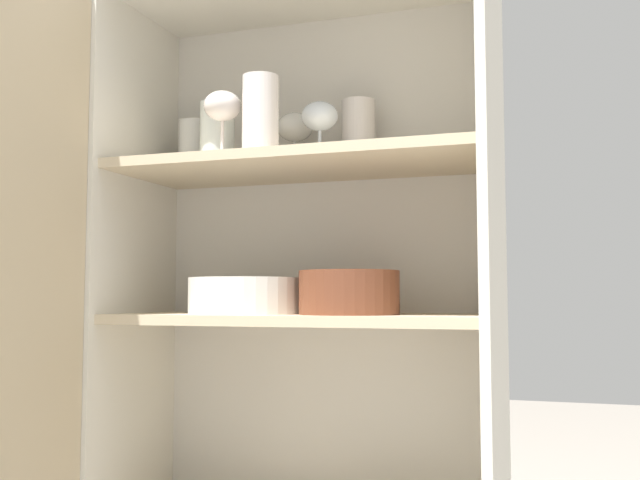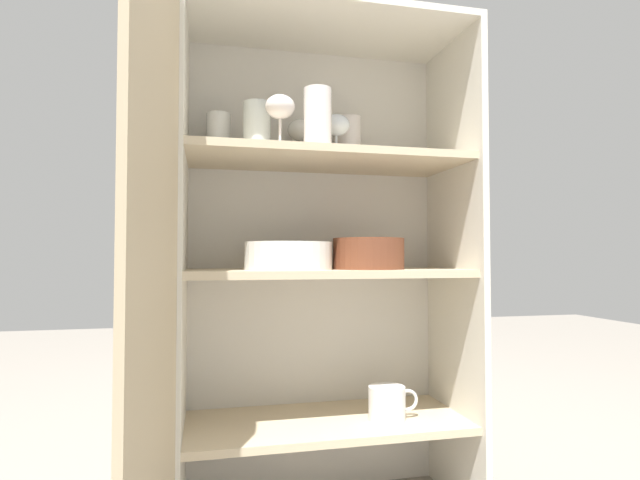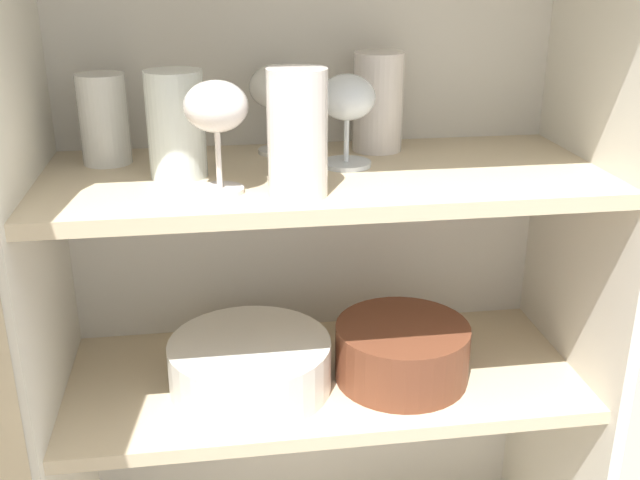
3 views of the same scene
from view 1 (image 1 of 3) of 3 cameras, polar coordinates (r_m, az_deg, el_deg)
The scene contains 14 objects.
cupboard_back_panel at distance 1.65m, azimuth 0.48°, elevation -5.48°, with size 0.78×0.02×1.31m, color silver.
cupboard_side_left at distance 1.66m, azimuth -13.92°, elevation -5.35°, with size 0.02×0.35×1.31m, color silver.
cupboard_side_right at distance 1.41m, azimuth 13.19°, elevation -5.54°, with size 0.02×0.35×1.31m, color silver.
shelf_board_middle at distance 1.49m, azimuth -1.51°, elevation -6.04°, with size 0.74×0.31×0.02m, color beige.
shelf_board_upper at distance 1.52m, azimuth -1.49°, elevation 5.69°, with size 0.74×0.31×0.02m, color beige.
tumbler_glass_0 at distance 1.60m, azimuth 2.96°, elevation 8.11°, with size 0.07×0.07×0.14m.
tumbler_glass_1 at distance 1.61m, azimuth -7.84°, elevation 7.98°, with size 0.07×0.07×0.14m.
tumbler_glass_2 at distance 1.72m, azimuth -9.63°, elevation 6.94°, with size 0.07×0.07×0.12m.
tumbler_glass_3 at distance 1.46m, azimuth -4.55°, elevation 9.50°, with size 0.07×0.07×0.15m.
wine_glass_0 at distance 1.54m, azimuth -0.03°, elevation 9.15°, with size 0.08×0.08×0.12m.
wine_glass_1 at distance 1.52m, azimuth -7.44°, elevation 9.86°, with size 0.08×0.08×0.14m.
wine_glass_2 at distance 1.65m, azimuth -1.93°, elevation 8.43°, with size 0.08×0.08×0.13m.
plate_stack_white at distance 1.51m, azimuth -5.69°, elevation -4.26°, with size 0.23×0.23×0.07m.
mixing_bowl_large at distance 1.43m, azimuth 2.23°, elevation -3.90°, with size 0.19×0.19×0.08m.
Camera 1 is at (0.51, -1.24, 0.68)m, focal length 42.00 mm.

